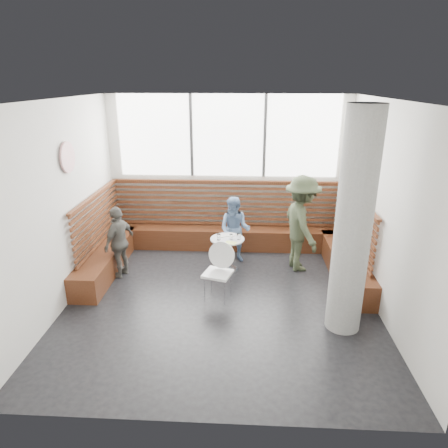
# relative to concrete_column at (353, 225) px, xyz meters

# --- Properties ---
(room) EXTENTS (5.00, 5.00, 3.20)m
(room) POSITION_rel_concrete_column_xyz_m (-1.85, 0.60, 0.00)
(room) COLOR silver
(room) RESTS_ON ground
(booth) EXTENTS (5.00, 2.50, 1.44)m
(booth) POSITION_rel_concrete_column_xyz_m (-1.85, 2.37, -1.19)
(booth) COLOR #442111
(booth) RESTS_ON ground
(concrete_column) EXTENTS (0.50, 0.50, 3.20)m
(concrete_column) POSITION_rel_concrete_column_xyz_m (0.00, 0.00, 0.00)
(concrete_column) COLOR gray
(concrete_column) RESTS_ON ground
(wall_art) EXTENTS (0.03, 0.50, 0.50)m
(wall_art) POSITION_rel_concrete_column_xyz_m (-4.31, 1.00, 0.70)
(wall_art) COLOR white
(wall_art) RESTS_ON room
(cafe_table) EXTENTS (0.64, 0.64, 0.66)m
(cafe_table) POSITION_rel_concrete_column_xyz_m (-1.80, 1.75, -1.13)
(cafe_table) COLOR silver
(cafe_table) RESTS_ON ground
(cafe_chair) EXTENTS (0.45, 0.44, 0.95)m
(cafe_chair) POSITION_rel_concrete_column_xyz_m (-1.90, 0.75, -1.04)
(cafe_chair) COLOR white
(cafe_chair) RESTS_ON ground
(adult_man) EXTENTS (0.94, 1.31, 1.83)m
(adult_man) POSITION_rel_concrete_column_xyz_m (-0.41, 1.92, -0.68)
(adult_man) COLOR #38422C
(adult_man) RESTS_ON ground
(child_back) EXTENTS (0.75, 0.65, 1.32)m
(child_back) POSITION_rel_concrete_column_xyz_m (-1.67, 2.21, -0.94)
(child_back) COLOR #617FA9
(child_back) RESTS_ON ground
(child_left) EXTENTS (0.57, 0.85, 1.34)m
(child_left) POSITION_rel_concrete_column_xyz_m (-3.76, 1.45, -0.93)
(child_left) COLOR #5F5D56
(child_left) RESTS_ON ground
(plate_near) EXTENTS (0.19, 0.19, 0.01)m
(plate_near) POSITION_rel_concrete_column_xyz_m (-1.92, 1.88, -0.94)
(plate_near) COLOR white
(plate_near) RESTS_ON cafe_table
(plate_far) EXTENTS (0.21, 0.21, 0.01)m
(plate_far) POSITION_rel_concrete_column_xyz_m (-1.75, 1.93, -0.94)
(plate_far) COLOR white
(plate_far) RESTS_ON cafe_table
(glass_left) EXTENTS (0.07, 0.07, 0.11)m
(glass_left) POSITION_rel_concrete_column_xyz_m (-1.95, 1.68, -0.89)
(glass_left) COLOR white
(glass_left) RESTS_ON cafe_table
(glass_mid) EXTENTS (0.06, 0.06, 0.10)m
(glass_mid) POSITION_rel_concrete_column_xyz_m (-1.72, 1.71, -0.89)
(glass_mid) COLOR white
(glass_mid) RESTS_ON cafe_table
(glass_right) EXTENTS (0.07, 0.07, 0.11)m
(glass_right) POSITION_rel_concrete_column_xyz_m (-1.58, 1.73, -0.89)
(glass_right) COLOR white
(glass_right) RESTS_ON cafe_table
(menu_card) EXTENTS (0.25, 0.22, 0.00)m
(menu_card) POSITION_rel_concrete_column_xyz_m (-1.72, 1.54, -0.94)
(menu_card) COLOR #A5C64C
(menu_card) RESTS_ON cafe_table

